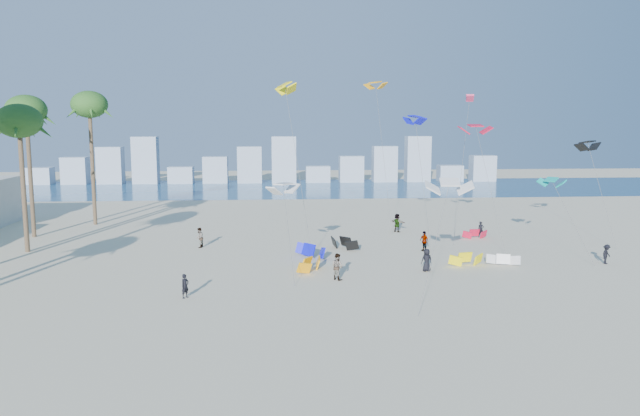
{
  "coord_description": "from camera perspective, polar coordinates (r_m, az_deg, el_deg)",
  "views": [
    {
      "loc": [
        -0.51,
        -30.14,
        11.01
      ],
      "look_at": [
        3.0,
        16.0,
        4.5
      ],
      "focal_mm": 34.43,
      "sensor_mm": 36.0,
      "label": 1
    }
  ],
  "objects": [
    {
      "name": "kitesurfer_mid",
      "position": [
        43.24,
        1.62,
        -5.46
      ],
      "size": [
        1.13,
        1.16,
        1.88
      ],
      "primitive_type": "imported",
      "rotation": [
        0.0,
        0.0,
        2.24
      ],
      "color": "gray",
      "rests_on": "ground"
    },
    {
      "name": "kitesurfers_far",
      "position": [
        54.94,
        7.58,
        -2.7
      ],
      "size": [
        33.44,
        17.63,
        1.86
      ],
      "color": "black",
      "rests_on": "ground"
    },
    {
      "name": "flying_kites",
      "position": [
        53.38,
        9.43,
        7.48
      ],
      "size": [
        30.68,
        32.62,
        15.63
      ],
      "color": "silver",
      "rests_on": "ground"
    },
    {
      "name": "distant_skyline",
      "position": [
        112.42,
        -4.7,
        3.94
      ],
      "size": [
        85.0,
        3.0,
        8.4
      ],
      "color": "#9EADBF",
      "rests_on": "ground"
    },
    {
      "name": "grounded_kites",
      "position": [
        50.38,
        5.67,
        -4.11
      ],
      "size": [
        19.32,
        13.95,
        1.07
      ],
      "color": "#FFA20D",
      "rests_on": "ground"
    },
    {
      "name": "ground",
      "position": [
        32.09,
        -3.25,
        -12.07
      ],
      "size": [
        220.0,
        220.0,
        0.0
      ],
      "primitive_type": "plane",
      "color": "beige",
      "rests_on": "ground"
    },
    {
      "name": "kitesurfer_near",
      "position": [
        39.78,
        -12.43,
        -7.1
      ],
      "size": [
        0.65,
        0.67,
        1.54
      ],
      "primitive_type": "imported",
      "rotation": [
        0.0,
        0.0,
        0.85
      ],
      "color": "black",
      "rests_on": "ground"
    },
    {
      "name": "ocean",
      "position": [
        102.73,
        -4.04,
        1.84
      ],
      "size": [
        220.0,
        220.0,
        0.0
      ],
      "primitive_type": "plane",
      "color": "navy",
      "rests_on": "ground"
    }
  ]
}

